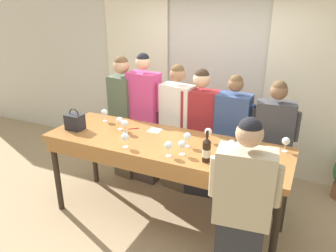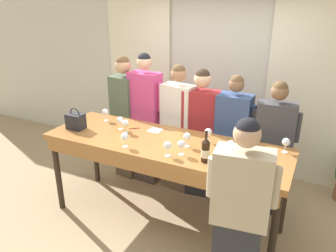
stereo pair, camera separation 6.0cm
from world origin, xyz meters
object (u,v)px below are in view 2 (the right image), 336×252
at_px(wine_glass_back_right, 240,134).
at_px(wine_glass_near_host, 182,144).
at_px(wine_glass_center_left, 126,124).
at_px(guest_beige_cap, 272,149).
at_px(handbag, 76,121).
at_px(wine_glass_front_mid, 125,137).
at_px(guest_cream_sweater, 178,128).
at_px(guest_pink_top, 146,119).
at_px(guest_navy_coat, 232,142).
at_px(guest_striped_shirt, 200,133).
at_px(wine_glass_center_mid, 168,146).
at_px(tasting_bar, 164,149).
at_px(guest_olive_jacket, 125,116).
at_px(wine_glass_by_bottle, 120,120).
at_px(wine_glass_front_right, 187,137).
at_px(wine_glass_center_right, 208,132).
at_px(wine_glass_back_mid, 286,142).
at_px(wine_bottle, 206,150).
at_px(wine_glass_back_left, 105,112).
at_px(host_pouring, 239,214).
at_px(wine_glass_front_left, 231,145).

relative_size(wine_glass_back_right, wine_glass_near_host, 1.00).
distance_m(wine_glass_center_left, guest_beige_cap, 1.74).
bearing_deg(guest_beige_cap, handbag, -158.53).
height_order(wine_glass_front_mid, guest_cream_sweater, guest_cream_sweater).
distance_m(guest_pink_top, guest_navy_coat, 1.22).
relative_size(wine_glass_center_left, guest_striped_shirt, 0.09).
distance_m(handbag, wine_glass_center_left, 0.62).
bearing_deg(wine_glass_center_mid, tasting_bar, 123.93).
bearing_deg(guest_olive_jacket, tasting_bar, -37.03).
distance_m(handbag, wine_glass_front_mid, 0.82).
bearing_deg(wine_glass_by_bottle, wine_glass_front_right, -6.35).
distance_m(guest_navy_coat, guest_beige_cap, 0.48).
bearing_deg(guest_pink_top, guest_olive_jacket, -180.00).
xyz_separation_m(handbag, wine_glass_center_right, (1.55, 0.33, 0.01)).
distance_m(tasting_bar, wine_glass_back_mid, 1.28).
height_order(wine_glass_front_mid, wine_glass_center_left, same).
bearing_deg(wine_glass_front_right, wine_glass_back_mid, 18.01).
bearing_deg(guest_cream_sweater, guest_beige_cap, 0.00).
relative_size(wine_glass_center_right, guest_navy_coat, 0.09).
bearing_deg(wine_glass_back_mid, wine_glass_by_bottle, -173.58).
height_order(tasting_bar, guest_navy_coat, guest_navy_coat).
xyz_separation_m(wine_bottle, wine_glass_front_right, (-0.29, 0.24, -0.01)).
xyz_separation_m(wine_glass_back_left, guest_navy_coat, (1.53, 0.48, -0.30)).
xyz_separation_m(wine_glass_back_mid, guest_pink_top, (-1.87, 0.42, -0.20)).
relative_size(handbag, host_pouring, 0.15).
bearing_deg(wine_glass_by_bottle, wine_bottle, -15.80).
distance_m(handbag, wine_glass_back_mid, 2.38).
bearing_deg(host_pouring, guest_navy_coat, 108.00).
distance_m(wine_glass_front_right, wine_glass_back_right, 0.57).
distance_m(wine_glass_front_left, wine_glass_near_host, 0.49).
distance_m(wine_bottle, guest_pink_top, 1.56).
distance_m(wine_glass_by_bottle, guest_cream_sweater, 0.82).
distance_m(guest_olive_jacket, guest_navy_coat, 1.55).
relative_size(wine_glass_by_bottle, guest_striped_shirt, 0.09).
height_order(wine_glass_center_right, wine_glass_back_mid, same).
relative_size(wine_glass_back_right, guest_beige_cap, 0.09).
distance_m(wine_glass_back_right, guest_cream_sweater, 1.03).
relative_size(wine_glass_by_bottle, host_pouring, 0.09).
bearing_deg(wine_glass_back_mid, guest_beige_cap, 112.16).
xyz_separation_m(wine_glass_front_mid, wine_glass_near_host, (0.61, 0.09, 0.00)).
bearing_deg(guest_olive_jacket, handbag, -99.04).
distance_m(wine_glass_front_mid, wine_glass_back_right, 1.22).
distance_m(guest_striped_shirt, guest_navy_coat, 0.42).
xyz_separation_m(handbag, wine_glass_near_host, (1.41, -0.08, 0.01)).
relative_size(wine_glass_back_mid, guest_navy_coat, 0.09).
xyz_separation_m(guest_beige_cap, host_pouring, (-0.03, -1.41, 0.02)).
bearing_deg(wine_glass_near_host, wine_glass_by_bottle, 162.00).
xyz_separation_m(guest_olive_jacket, host_pouring, (2.01, -1.41, -0.07)).
distance_m(wine_glass_front_mid, wine_glass_center_right, 0.90).
bearing_deg(guest_beige_cap, guest_pink_top, 180.00).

